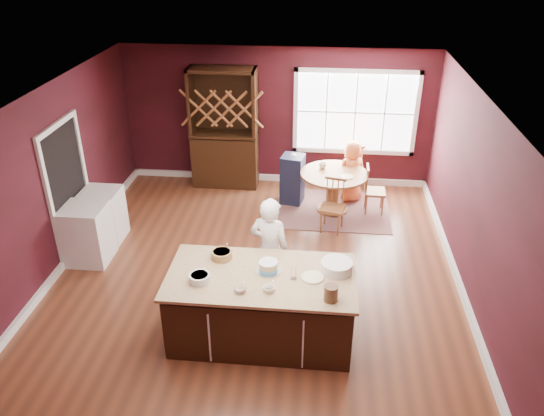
{
  "coord_description": "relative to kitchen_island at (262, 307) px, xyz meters",
  "views": [
    {
      "loc": [
        0.88,
        -6.4,
        4.66
      ],
      "look_at": [
        0.22,
        0.31,
        1.05
      ],
      "focal_mm": 35.0,
      "sensor_mm": 36.0,
      "label": 1
    }
  ],
  "objects": [
    {
      "name": "room_shell",
      "position": [
        -0.23,
        1.18,
        0.91
      ],
      "size": [
        7.0,
        7.0,
        7.0
      ],
      "color": "brown",
      "rests_on": "ground"
    },
    {
      "name": "window",
      "position": [
        1.27,
        4.65,
        1.06
      ],
      "size": [
        2.36,
        0.1,
        1.66
      ],
      "primitive_type": null,
      "color": "white",
      "rests_on": "room_shell"
    },
    {
      "name": "doorway",
      "position": [
        -3.2,
        1.78,
        0.59
      ],
      "size": [
        0.08,
        1.26,
        2.13
      ],
      "primitive_type": null,
      "color": "white",
      "rests_on": "room_shell"
    },
    {
      "name": "kitchen_island",
      "position": [
        0.0,
        0.0,
        0.0
      ],
      "size": [
        2.3,
        1.2,
        0.92
      ],
      "color": "black",
      "rests_on": "ground"
    },
    {
      "name": "dining_table",
      "position": [
        0.91,
        3.47,
        0.1
      ],
      "size": [
        1.21,
        1.21,
        0.75
      ],
      "color": "brown",
      "rests_on": "ground"
    },
    {
      "name": "baker",
      "position": [
        0.03,
        0.78,
        0.34
      ],
      "size": [
        0.65,
        0.52,
        1.57
      ],
      "primitive_type": "imported",
      "rotation": [
        0.0,
        0.0,
        2.86
      ],
      "color": "white",
      "rests_on": "ground"
    },
    {
      "name": "layer_cake",
      "position": [
        0.07,
        0.11,
        0.55
      ],
      "size": [
        0.32,
        0.32,
        0.13
      ],
      "primitive_type": null,
      "color": "white",
      "rests_on": "kitchen_island"
    },
    {
      "name": "bowl_blue",
      "position": [
        -0.71,
        -0.19,
        0.53
      ],
      "size": [
        0.25,
        0.25,
        0.1
      ],
      "primitive_type": "cylinder",
      "color": "silver",
      "rests_on": "kitchen_island"
    },
    {
      "name": "bowl_yellow",
      "position": [
        -0.54,
        0.33,
        0.53
      ],
      "size": [
        0.27,
        0.27,
        0.1
      ],
      "primitive_type": "cylinder",
      "color": "#A97F46",
      "rests_on": "kitchen_island"
    },
    {
      "name": "bowl_pink",
      "position": [
        -0.2,
        -0.35,
        0.51
      ],
      "size": [
        0.15,
        0.15,
        0.05
      ],
      "primitive_type": "cylinder",
      "color": "white",
      "rests_on": "kitchen_island"
    },
    {
      "name": "bowl_olive",
      "position": [
        0.13,
        -0.29,
        0.51
      ],
      "size": [
        0.14,
        0.14,
        0.05
      ],
      "primitive_type": "cylinder",
      "color": "beige",
      "rests_on": "kitchen_island"
    },
    {
      "name": "drinking_glass",
      "position": [
        0.39,
        -0.03,
        0.56
      ],
      "size": [
        0.08,
        0.08,
        0.16
      ],
      "primitive_type": "cylinder",
      "color": "white",
      "rests_on": "kitchen_island"
    },
    {
      "name": "dinner_plate",
      "position": [
        0.62,
        0.01,
        0.49
      ],
      "size": [
        0.27,
        0.27,
        0.02
      ],
      "primitive_type": "cylinder",
      "color": "white",
      "rests_on": "kitchen_island"
    },
    {
      "name": "white_tub",
      "position": [
        0.91,
        0.18,
        0.55
      ],
      "size": [
        0.39,
        0.39,
        0.13
      ],
      "primitive_type": "cylinder",
      "color": "silver",
      "rests_on": "kitchen_island"
    },
    {
      "name": "stoneware_crock",
      "position": [
        0.83,
        -0.4,
        0.58
      ],
      "size": [
        0.16,
        0.16,
        0.19
      ],
      "primitive_type": "cylinder",
      "color": "brown",
      "rests_on": "kitchen_island"
    },
    {
      "name": "rug",
      "position": [
        0.91,
        3.47,
        -0.43
      ],
      "size": [
        2.08,
        1.61,
        0.01
      ],
      "primitive_type": "cube",
      "rotation": [
        0.0,
        0.0,
        -0.0
      ],
      "color": "brown",
      "rests_on": "ground"
    },
    {
      "name": "chair_east",
      "position": [
        1.65,
        3.48,
        0.02
      ],
      "size": [
        0.37,
        0.39,
        0.91
      ],
      "primitive_type": null,
      "rotation": [
        0.0,
        0.0,
        1.56
      ],
      "color": "brown",
      "rests_on": "ground"
    },
    {
      "name": "chair_south",
      "position": [
        0.88,
        2.74,
        0.03
      ],
      "size": [
        0.47,
        0.45,
        0.94
      ],
      "primitive_type": null,
      "rotation": [
        0.0,
        0.0,
        -0.22
      ],
      "color": "brown",
      "rests_on": "ground"
    },
    {
      "name": "chair_north",
      "position": [
        1.21,
        4.3,
        0.07
      ],
      "size": [
        0.56,
        0.56,
        1.01
      ],
      "primitive_type": null,
      "rotation": [
        0.0,
        0.0,
        3.63
      ],
      "color": "brown",
      "rests_on": "ground"
    },
    {
      "name": "seated_woman",
      "position": [
        1.24,
        3.93,
        0.15
      ],
      "size": [
        0.69,
        0.6,
        1.18
      ],
      "primitive_type": "imported",
      "rotation": [
        0.0,
        0.0,
        3.63
      ],
      "color": "orange",
      "rests_on": "ground"
    },
    {
      "name": "high_chair",
      "position": [
        0.15,
        3.74,
        0.05
      ],
      "size": [
        0.46,
        0.46,
        0.98
      ],
      "primitive_type": null,
      "rotation": [
        0.0,
        0.0,
        -0.19
      ],
      "color": "#171B3B",
      "rests_on": "ground"
    },
    {
      "name": "toddler",
      "position": [
        0.16,
        3.82,
        0.37
      ],
      "size": [
        0.18,
        0.14,
        0.26
      ],
      "primitive_type": null,
      "color": "#8CA5BF",
      "rests_on": "high_chair"
    },
    {
      "name": "table_plate",
      "position": [
        1.13,
        3.33,
        0.32
      ],
      "size": [
        0.21,
        0.21,
        0.02
      ],
      "primitive_type": "cylinder",
      "color": "beige",
      "rests_on": "dining_table"
    },
    {
      "name": "table_cup",
      "position": [
        0.69,
        3.67,
        0.36
      ],
      "size": [
        0.16,
        0.16,
        0.1
      ],
      "primitive_type": "imported",
      "rotation": [
        0.0,
        0.0,
        0.29
      ],
      "color": "silver",
      "rests_on": "dining_table"
    },
    {
      "name": "hutch",
      "position": [
        -1.23,
        4.4,
        0.73
      ],
      "size": [
        1.28,
        0.53,
        2.35
      ],
      "primitive_type": "cube",
      "color": "black",
      "rests_on": "ground"
    },
    {
      "name": "washer",
      "position": [
        -2.87,
        1.46,
        0.02
      ],
      "size": [
        0.64,
        0.62,
        0.92
      ],
      "primitive_type": "cube",
      "color": "white",
      "rests_on": "ground"
    },
    {
      "name": "dryer",
      "position": [
        -2.87,
        2.1,
        0.0
      ],
      "size": [
        0.61,
        0.59,
        0.88
      ],
      "primitive_type": "cube",
      "color": "white",
      "rests_on": "ground"
    }
  ]
}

